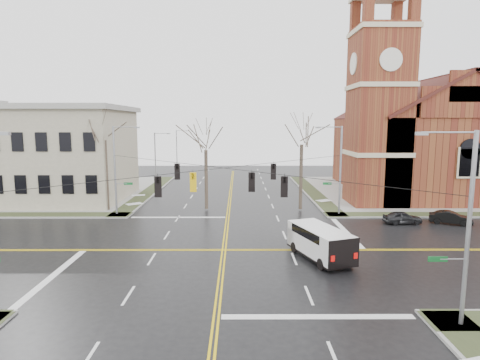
{
  "coord_description": "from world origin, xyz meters",
  "views": [
    {
      "loc": [
        1.11,
        -29.05,
        9.46
      ],
      "look_at": [
        1.23,
        6.0,
        4.46
      ],
      "focal_mm": 30.0,
      "sensor_mm": 36.0,
      "label": 1
    }
  ],
  "objects_px": {
    "signal_pole_se": "(465,224)",
    "parked_car_b": "(451,218)",
    "tree_nw_far": "(105,135)",
    "church": "(415,131)",
    "tree_ne": "(302,140)",
    "streetlight_north_b": "(177,149)",
    "parked_car_a": "(402,218)",
    "tree_nw_near": "(206,146)",
    "cargo_van": "(318,240)",
    "signal_pole_nw": "(117,168)",
    "streetlight_north_a": "(156,158)",
    "signal_pole_ne": "(339,168)"
  },
  "relations": [
    {
      "from": "tree_nw_far",
      "to": "streetlight_north_b",
      "type": "bearing_deg",
      "value": 86.05
    },
    {
      "from": "signal_pole_se",
      "to": "streetlight_north_b",
      "type": "bearing_deg",
      "value": 110.27
    },
    {
      "from": "cargo_van",
      "to": "streetlight_north_b",
      "type": "bearing_deg",
      "value": 89.85
    },
    {
      "from": "streetlight_north_a",
      "to": "tree_nw_near",
      "type": "height_order",
      "value": "tree_nw_near"
    },
    {
      "from": "tree_nw_near",
      "to": "parked_car_b",
      "type": "bearing_deg",
      "value": -14.86
    },
    {
      "from": "tree_ne",
      "to": "signal_pole_nw",
      "type": "bearing_deg",
      "value": -173.38
    },
    {
      "from": "parked_car_b",
      "to": "signal_pole_se",
      "type": "bearing_deg",
      "value": 177.61
    },
    {
      "from": "streetlight_north_a",
      "to": "tree_ne",
      "type": "relative_size",
      "value": 0.76
    },
    {
      "from": "signal_pole_nw",
      "to": "tree_nw_near",
      "type": "xyz_separation_m",
      "value": [
        8.91,
        2.44,
        2.06
      ]
    },
    {
      "from": "signal_pole_ne",
      "to": "tree_nw_far",
      "type": "bearing_deg",
      "value": 175.42
    },
    {
      "from": "tree_nw_near",
      "to": "signal_pole_nw",
      "type": "bearing_deg",
      "value": -164.68
    },
    {
      "from": "parked_car_a",
      "to": "cargo_van",
      "type": "bearing_deg",
      "value": 130.84
    },
    {
      "from": "streetlight_north_b",
      "to": "tree_nw_far",
      "type": "bearing_deg",
      "value": -93.95
    },
    {
      "from": "church",
      "to": "signal_pole_nw",
      "type": "bearing_deg",
      "value": -159.79
    },
    {
      "from": "tree_nw_near",
      "to": "cargo_van",
      "type": "bearing_deg",
      "value": -59.9
    },
    {
      "from": "church",
      "to": "parked_car_b",
      "type": "xyz_separation_m",
      "value": [
        -3.68,
        -17.07,
        -7.82
      ]
    },
    {
      "from": "parked_car_b",
      "to": "tree_ne",
      "type": "height_order",
      "value": "tree_ne"
    },
    {
      "from": "tree_ne",
      "to": "signal_pole_ne",
      "type": "bearing_deg",
      "value": -32.49
    },
    {
      "from": "tree_nw_far",
      "to": "signal_pole_ne",
      "type": "bearing_deg",
      "value": -4.58
    },
    {
      "from": "signal_pole_nw",
      "to": "streetlight_north_b",
      "type": "distance_m",
      "value": 36.51
    },
    {
      "from": "signal_pole_ne",
      "to": "tree_nw_near",
      "type": "xyz_separation_m",
      "value": [
        -13.73,
        2.44,
        2.06
      ]
    },
    {
      "from": "tree_nw_near",
      "to": "signal_pole_ne",
      "type": "bearing_deg",
      "value": -10.08
    },
    {
      "from": "signal_pole_se",
      "to": "parked_car_a",
      "type": "bearing_deg",
      "value": 74.78
    },
    {
      "from": "tree_nw_far",
      "to": "tree_ne",
      "type": "xyz_separation_m",
      "value": [
        20.87,
        0.27,
        -0.52
      ]
    },
    {
      "from": "cargo_van",
      "to": "parked_car_a",
      "type": "height_order",
      "value": "cargo_van"
    },
    {
      "from": "parked_car_a",
      "to": "tree_nw_near",
      "type": "xyz_separation_m",
      "value": [
        -19.0,
        6.09,
        6.4
      ]
    },
    {
      "from": "parked_car_a",
      "to": "tree_nw_far",
      "type": "relative_size",
      "value": 0.31
    },
    {
      "from": "streetlight_north_a",
      "to": "streetlight_north_b",
      "type": "height_order",
      "value": "same"
    },
    {
      "from": "signal_pole_se",
      "to": "streetlight_north_b",
      "type": "height_order",
      "value": "signal_pole_se"
    },
    {
      "from": "signal_pole_se",
      "to": "tree_nw_far",
      "type": "height_order",
      "value": "tree_nw_far"
    },
    {
      "from": "cargo_van",
      "to": "tree_nw_near",
      "type": "xyz_separation_m",
      "value": [
        -9.13,
        15.75,
        5.69
      ]
    },
    {
      "from": "cargo_van",
      "to": "parked_car_b",
      "type": "bearing_deg",
      "value": 14.13
    },
    {
      "from": "signal_pole_nw",
      "to": "streetlight_north_b",
      "type": "relative_size",
      "value": 1.12
    },
    {
      "from": "church",
      "to": "tree_nw_far",
      "type": "xyz_separation_m",
      "value": [
        -37.8,
        -11.33,
        -0.28
      ]
    },
    {
      "from": "signal_pole_ne",
      "to": "tree_nw_far",
      "type": "distance_m",
      "value": 24.65
    },
    {
      "from": "church",
      "to": "tree_nw_near",
      "type": "bearing_deg",
      "value": -158.25
    },
    {
      "from": "signal_pole_se",
      "to": "tree_ne",
      "type": "bearing_deg",
      "value": 97.88
    },
    {
      "from": "church",
      "to": "tree_nw_far",
      "type": "height_order",
      "value": "church"
    },
    {
      "from": "parked_car_a",
      "to": "streetlight_north_b",
      "type": "bearing_deg",
      "value": 30.63
    },
    {
      "from": "signal_pole_se",
      "to": "parked_car_b",
      "type": "height_order",
      "value": "signal_pole_se"
    },
    {
      "from": "streetlight_north_a",
      "to": "tree_ne",
      "type": "distance_m",
      "value": 23.57
    },
    {
      "from": "cargo_van",
      "to": "parked_car_a",
      "type": "bearing_deg",
      "value": 24.99
    },
    {
      "from": "streetlight_north_a",
      "to": "signal_pole_se",
      "type": "bearing_deg",
      "value": -60.91
    },
    {
      "from": "signal_pole_se",
      "to": "tree_ne",
      "type": "relative_size",
      "value": 0.85
    },
    {
      "from": "tree_nw_far",
      "to": "cargo_van",
      "type": "bearing_deg",
      "value": -37.68
    },
    {
      "from": "church",
      "to": "streetlight_north_b",
      "type": "xyz_separation_m",
      "value": [
        -35.42,
        23.22,
        -3.97
      ]
    },
    {
      "from": "parked_car_a",
      "to": "parked_car_b",
      "type": "xyz_separation_m",
      "value": [
        4.5,
        -0.14,
        0.01
      ]
    },
    {
      "from": "church",
      "to": "signal_pole_ne",
      "type": "relative_size",
      "value": 3.06
    },
    {
      "from": "signal_pole_ne",
      "to": "cargo_van",
      "type": "distance_m",
      "value": 14.54
    },
    {
      "from": "tree_ne",
      "to": "signal_pole_se",
      "type": "bearing_deg",
      "value": -82.12
    }
  ]
}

